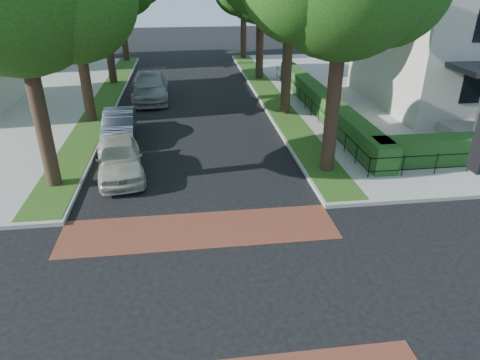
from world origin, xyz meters
name	(u,v)px	position (x,y,z in m)	size (l,w,h in m)	color
ground	(205,296)	(0.00, 0.00, 0.00)	(120.00, 120.00, 0.00)	black
sidewalk_ne	(465,90)	(19.50, 19.00, 0.07)	(30.00, 30.00, 0.15)	gray
crosswalk_far	(200,230)	(0.00, 3.20, 0.01)	(9.00, 2.20, 0.01)	brown
grass_strip_ne	(270,95)	(5.40, 19.10, 0.16)	(1.60, 29.80, 0.02)	#244313
grass_strip_nw	(105,100)	(-5.40, 19.10, 0.16)	(1.60, 29.80, 0.02)	#244313
hedge_main_road	(322,101)	(7.70, 15.00, 0.75)	(1.00, 18.00, 1.20)	#1A4718
fence_main_road	(308,104)	(6.90, 15.00, 0.60)	(0.06, 18.00, 0.90)	black
parked_car_front	(119,158)	(-3.07, 7.86, 0.76)	(1.80, 4.48, 1.53)	beige
parked_car_middle	(120,125)	(-3.60, 12.31, 0.71)	(1.50, 4.30, 1.42)	#1F262F
parked_car_rear	(151,87)	(-2.46, 19.50, 0.81)	(2.27, 5.58, 1.62)	gray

